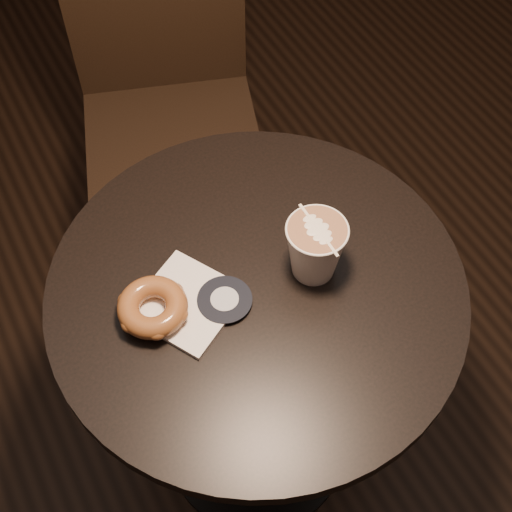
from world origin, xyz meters
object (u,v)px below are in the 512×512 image
(cafe_table, at_px, (257,341))
(chair, at_px, (164,75))
(doughnut, at_px, (153,307))
(latte_cup, at_px, (315,250))
(pastry_bag, at_px, (187,303))

(cafe_table, relative_size, chair, 0.71)
(doughnut, distance_m, latte_cup, 0.28)
(chair, bearing_deg, latte_cup, -74.10)
(cafe_table, distance_m, latte_cup, 0.27)
(chair, bearing_deg, pastry_bag, -91.15)
(cafe_table, distance_m, chair, 0.73)
(pastry_bag, bearing_deg, doughnut, 144.30)
(pastry_bag, bearing_deg, latte_cup, -39.85)
(pastry_bag, height_order, latte_cup, latte_cup)
(cafe_table, height_order, pastry_bag, pastry_bag)
(chair, distance_m, latte_cup, 0.76)
(cafe_table, xyz_separation_m, chair, (0.14, 0.71, 0.04))
(chair, bearing_deg, doughnut, -95.26)
(cafe_table, xyz_separation_m, latte_cup, (0.10, -0.02, 0.26))
(chair, bearing_deg, cafe_table, -81.90)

